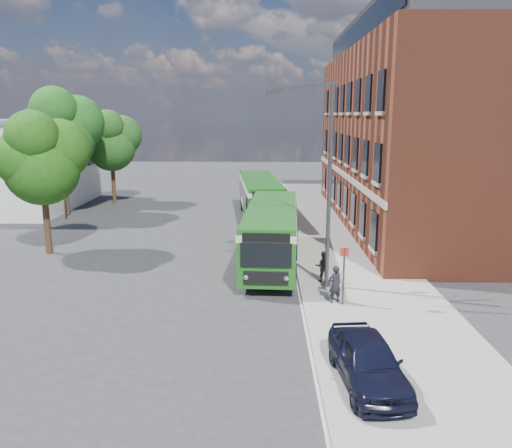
{
  "coord_description": "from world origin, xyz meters",
  "views": [
    {
      "loc": [
        2.39,
        -23.38,
        7.69
      ],
      "look_at": [
        1.98,
        1.61,
        2.2
      ],
      "focal_mm": 35.0,
      "sensor_mm": 36.0,
      "label": 1
    }
  ],
  "objects_px": {
    "bus_front": "(272,229)",
    "bus_rear": "(260,194)",
    "parked_car": "(368,360)",
    "street_lamp": "(321,184)"
  },
  "relations": [
    {
      "from": "bus_front",
      "to": "parked_car",
      "type": "height_order",
      "value": "bus_front"
    },
    {
      "from": "bus_rear",
      "to": "parked_car",
      "type": "bearing_deg",
      "value": -82.31
    },
    {
      "from": "street_lamp",
      "to": "parked_car",
      "type": "xyz_separation_m",
      "value": [
        0.52,
        -8.32,
        -3.94
      ]
    },
    {
      "from": "bus_rear",
      "to": "parked_car",
      "type": "distance_m",
      "value": 24.52
    },
    {
      "from": "street_lamp",
      "to": "parked_car",
      "type": "bearing_deg",
      "value": -86.42
    },
    {
      "from": "street_lamp",
      "to": "bus_front",
      "type": "height_order",
      "value": "street_lamp"
    },
    {
      "from": "bus_front",
      "to": "bus_rear",
      "type": "height_order",
      "value": "same"
    },
    {
      "from": "street_lamp",
      "to": "bus_front",
      "type": "bearing_deg",
      "value": 116.3
    },
    {
      "from": "bus_front",
      "to": "bus_rear",
      "type": "xyz_separation_m",
      "value": [
        -0.72,
        11.83,
        0.0
      ]
    },
    {
      "from": "parked_car",
      "to": "street_lamp",
      "type": "bearing_deg",
      "value": 88.13
    }
  ]
}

